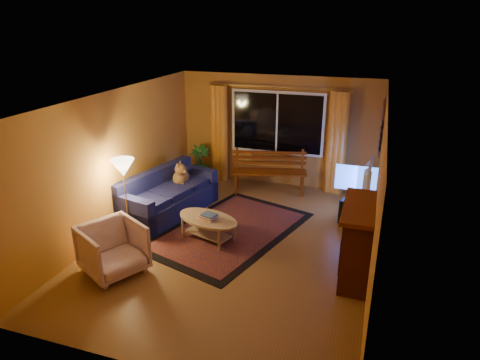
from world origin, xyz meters
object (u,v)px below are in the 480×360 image
(bench, at_px, (269,182))
(sofa, at_px, (169,193))
(coffee_table, at_px, (208,229))
(armchair, at_px, (113,247))
(tv_console, at_px, (361,205))
(floor_lamp, at_px, (126,199))

(bench, height_order, sofa, sofa)
(coffee_table, bearing_deg, armchair, -125.50)
(armchair, bearing_deg, coffee_table, -6.76)
(tv_console, bearing_deg, armchair, -115.31)
(bench, distance_m, tv_console, 2.09)
(tv_console, bearing_deg, bench, -175.15)
(sofa, bearing_deg, tv_console, 29.80)
(bench, bearing_deg, sofa, -148.20)
(tv_console, bearing_deg, coffee_table, -121.73)
(armchair, distance_m, coffee_table, 1.71)
(bench, bearing_deg, coffee_table, -114.91)
(coffee_table, height_order, tv_console, tv_console)
(floor_lamp, relative_size, tv_console, 1.27)
(floor_lamp, bearing_deg, armchair, -68.69)
(bench, bearing_deg, armchair, -124.92)
(bench, height_order, floor_lamp, floor_lamp)
(bench, xyz_separation_m, tv_console, (2.00, -0.61, -0.01))
(armchair, height_order, tv_console, armchair)
(sofa, xyz_separation_m, armchair, (0.16, -2.15, 0.00))
(coffee_table, bearing_deg, sofa, 146.21)
(sofa, height_order, floor_lamp, floor_lamp)
(sofa, xyz_separation_m, coffee_table, (1.15, -0.77, -0.21))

